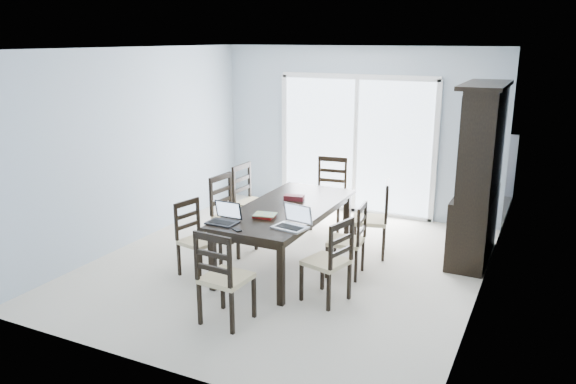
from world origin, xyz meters
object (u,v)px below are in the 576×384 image
Objects in this scene: chair_left_mid at (228,205)px; laptop_dark at (222,219)px; chair_right_mid at (353,232)px; cell_phone at (237,230)px; china_hutch at (479,176)px; dining_table at (287,213)px; chair_end_far at (330,185)px; chair_end_near at (220,268)px; chair_left_far at (249,193)px; chair_right_near at (333,252)px; chair_right_far at (378,210)px; game_box at (294,198)px; laptop_silver at (290,223)px; hot_tub at (326,166)px; chair_left_near at (194,230)px.

chair_left_mid is 1.15m from laptop_dark.
chair_right_mid is 8.35× the size of cell_phone.
china_hutch is at bearing 117.02° from chair_left_mid.
dining_table is at bearing 88.32° from chair_left_mid.
chair_end_far is at bearing 157.63° from chair_left_mid.
chair_right_mid reaches higher than dining_table.
laptop_dark is (-0.45, 0.76, 0.21)m from chair_end_near.
chair_left_far is (-2.98, -0.49, -0.45)m from china_hutch.
chair_right_far reaches higher than chair_right_near.
game_box is (-0.93, 1.01, 0.22)m from chair_right_near.
chair_right_near is 0.76m from chair_right_mid.
chair_end_far is at bearing 93.01° from dining_table.
chair_left_mid is 0.99× the size of chair_left_far.
laptop_silver is at bearing 61.12° from cell_phone.
game_box is at bearing 107.94° from chair_left_mid.
chair_end_near is at bearing -78.90° from hot_tub.
dining_table is at bearing 87.69° from chair_right_mid.
laptop_dark is 0.84× the size of laptop_silver.
chair_left_far is 4.77× the size of game_box.
chair_right_near is at bearing 101.23° from chair_left_near.
chair_right_mid is at bearing 77.10° from cell_phone.
china_hutch reaches higher than chair_end_far.
chair_end_far reaches higher than chair_left_near.
chair_end_near is 3.28m from chair_end_far.
cell_phone is (0.81, -1.12, 0.14)m from chair_left_mid.
hot_tub is at bearing 104.60° from chair_end_near.
chair_right_far is at bearing 132.41° from chair_end_far.
chair_left_near is at bearing -142.00° from dining_table.
chair_right_mid is at bearing 93.45° from chair_left_mid.
china_hutch is 2.56m from laptop_silver.
chair_right_near is 8.74× the size of cell_phone.
chair_end_far reaches higher than chair_left_mid.
chair_left_near is at bearing 104.71° from chair_right_near.
chair_left_mid is at bearing 157.27° from laptop_silver.
chair_right_near is at bearing 45.44° from cell_phone.
chair_end_near is at bearing -97.55° from laptop_silver.
chair_end_far is 4.82× the size of game_box.
chair_right_mid is at bearing 125.04° from chair_left_near.
chair_right_far is (0.01, 1.51, 0.04)m from chair_right_near.
chair_left_far reaches higher than chair_right_near.
dining_table is 1.20m from chair_right_far.
game_box is at bearing 116.52° from cell_phone.
chair_left_far is 1.85m from chair_right_far.
chair_right_near is 0.56m from laptop_silver.
dining_table is 1.13m from chair_left_near.
laptop_silver is (-0.50, 0.01, 0.24)m from chair_right_near.
chair_right_mid is 0.58× the size of hot_tub.
chair_left_mid reaches higher than chair_left_near.
laptop_silver is at bearing 104.00° from chair_right_near.
chair_left_mid reaches higher than game_box.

